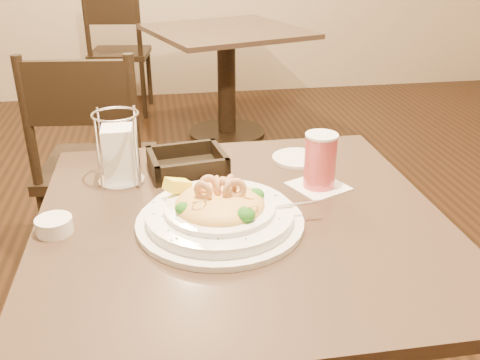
{
  "coord_description": "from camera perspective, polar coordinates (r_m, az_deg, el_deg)",
  "views": [
    {
      "loc": [
        -0.17,
        -1.03,
        1.3
      ],
      "look_at": [
        0.0,
        0.02,
        0.8
      ],
      "focal_mm": 40.0,
      "sensor_mm": 36.0,
      "label": 1
    }
  ],
  "objects": [
    {
      "name": "background_table",
      "position": [
        3.58,
        -1.46,
        12.26
      ],
      "size": [
        1.14,
        1.14,
        0.72
      ],
      "rotation": [
        0.0,
        0.0,
        0.32
      ],
      "color": "black",
      "rests_on": "ground"
    },
    {
      "name": "dining_chair_near",
      "position": [
        2.11,
        -15.19,
        1.98
      ],
      "size": [
        0.46,
        0.46,
        0.93
      ],
      "rotation": [
        0.0,
        0.0,
        3.03
      ],
      "color": "black",
      "rests_on": "ground"
    },
    {
      "name": "drink_glass",
      "position": [
        1.31,
        8.54,
        1.99
      ],
      "size": [
        0.16,
        0.16,
        0.14
      ],
      "rotation": [
        0.0,
        0.0,
        0.42
      ],
      "color": "white",
      "rests_on": "main_table"
    },
    {
      "name": "main_table",
      "position": [
        1.32,
        0.14,
        -12.49
      ],
      "size": [
        0.9,
        0.9,
        0.72
      ],
      "color": "black",
      "rests_on": "ground"
    },
    {
      "name": "napkin_caddy",
      "position": [
        1.36,
        -12.8,
        2.84
      ],
      "size": [
        0.11,
        0.11,
        0.18
      ],
      "rotation": [
        0.0,
        0.0,
        -0.23
      ],
      "color": "silver",
      "rests_on": "main_table"
    },
    {
      "name": "butter_ramekin",
      "position": [
        1.19,
        -19.21,
        -4.6
      ],
      "size": [
        0.09,
        0.09,
        0.03
      ],
      "primitive_type": "cylinder",
      "rotation": [
        0.0,
        0.0,
        0.19
      ],
      "color": "white",
      "rests_on": "main_table"
    },
    {
      "name": "bread_basket",
      "position": [
        1.41,
        -5.64,
        1.68
      ],
      "size": [
        0.21,
        0.18,
        0.05
      ],
      "rotation": [
        0.0,
        0.0,
        0.14
      ],
      "color": "black",
      "rests_on": "main_table"
    },
    {
      "name": "pasta_bowl",
      "position": [
        1.15,
        -2.16,
        -3.34
      ],
      "size": [
        0.4,
        0.36,
        0.12
      ],
      "rotation": [
        0.0,
        0.0,
        -0.14
      ],
      "color": "white",
      "rests_on": "main_table"
    },
    {
      "name": "dining_chair_far",
      "position": [
        4.15,
        -12.85,
        13.53
      ],
      "size": [
        0.47,
        0.47,
        0.93
      ],
      "rotation": [
        0.0,
        0.0,
        3.02
      ],
      "color": "black",
      "rests_on": "ground"
    },
    {
      "name": "side_plate",
      "position": [
        1.49,
        6.15,
        2.32
      ],
      "size": [
        0.18,
        0.18,
        0.01
      ],
      "primitive_type": "cylinder",
      "rotation": [
        0.0,
        0.0,
        -0.36
      ],
      "color": "white",
      "rests_on": "main_table"
    }
  ]
}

